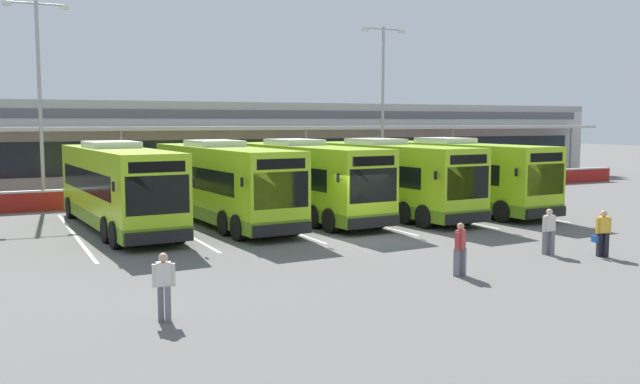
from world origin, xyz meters
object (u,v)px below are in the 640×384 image
Objects in this scene: coach_bus_leftmost at (118,188)px; pedestrian_in_dark_coat at (549,230)px; coach_bus_centre at (303,181)px; pedestrian_child at (164,284)px; lamp_post_west at (39,91)px; pedestrian_near_bin at (460,247)px; coach_bus_rightmost at (456,176)px; lamp_post_centre at (383,97)px; coach_bus_right_centre at (386,179)px; coach_bus_left_centre at (223,185)px; pedestrian_with_handbag at (603,232)px.

coach_bus_leftmost is 17.70m from pedestrian_in_dark_coat.
pedestrian_child is at bearing -125.30° from coach_bus_centre.
pedestrian_in_dark_coat is 0.15× the size of lamp_post_west.
pedestrian_near_bin is (-4.84, -1.31, 0.00)m from pedestrian_in_dark_coat.
coach_bus_centre is at bearing 174.12° from coach_bus_rightmost.
coach_bus_centre is at bearing -135.97° from lamp_post_centre.
pedestrian_near_bin is at bearing -126.77° from coach_bus_rightmost.
lamp_post_west is 1.00× the size of lamp_post_centre.
pedestrian_child and pedestrian_near_bin have the same top height.
pedestrian_in_dark_coat is at bearing 15.14° from pedestrian_near_bin.
pedestrian_child is 9.17m from pedestrian_near_bin.
coach_bus_right_centre is at bearing -34.63° from lamp_post_west.
coach_bus_right_centre is at bearing -4.18° from coach_bus_left_centre.
coach_bus_rightmost reaches higher than pedestrian_with_handbag.
coach_bus_rightmost is 1.12× the size of lamp_post_centre.
coach_bus_leftmost reaches higher than pedestrian_in_dark_coat.
coach_bus_leftmost is at bearing 178.67° from coach_bus_centre.
coach_bus_left_centre is 7.58× the size of pedestrian_child.
coach_bus_left_centre is 12.91m from lamp_post_west.
pedestrian_in_dark_coat is at bearing -56.80° from coach_bus_left_centre.
lamp_post_centre is (11.74, 23.92, 5.42)m from pedestrian_near_bin.
coach_bus_leftmost is 10.86m from lamp_post_west.
coach_bus_left_centre and coach_bus_rightmost have the same top height.
pedestrian_child is 24.77m from lamp_post_west.
pedestrian_near_bin is 0.15× the size of lamp_post_west.
coach_bus_rightmost is at bearing 53.23° from pedestrian_near_bin.
coach_bus_rightmost is at bearing -3.58° from coach_bus_leftmost.
pedestrian_with_handbag and pedestrian_in_dark_coat have the same top height.
coach_bus_centre is at bearing 170.23° from coach_bus_right_centre.
pedestrian_in_dark_coat is at bearing -72.66° from coach_bus_centre.
coach_bus_left_centre is 18.71m from lamp_post_centre.
coach_bus_left_centre is (4.61, -0.32, 0.00)m from coach_bus_leftmost.
coach_bus_left_centre is at bearing 125.07° from pedestrian_with_handbag.
pedestrian_in_dark_coat is 5.01m from pedestrian_near_bin.
pedestrian_in_dark_coat is (7.94, -12.13, -0.91)m from coach_bus_left_centre.
pedestrian_near_bin is 0.15× the size of lamp_post_centre.
lamp_post_west and lamp_post_centre have the same top height.
coach_bus_rightmost is 1.12× the size of lamp_post_west.
pedestrian_near_bin is at bearing -60.76° from coach_bus_leftmost.
pedestrian_near_bin is (7.70, -13.76, -0.91)m from coach_bus_leftmost.
lamp_post_centre is (21.75, 0.55, 0.00)m from lamp_post_west.
pedestrian_with_handbag is 15.37m from pedestrian_child.
pedestrian_with_handbag is 1.00× the size of pedestrian_near_bin.
coach_bus_leftmost is 12.98m from coach_bus_right_centre.
coach_bus_right_centre is (4.23, -0.73, 0.00)m from coach_bus_centre.
pedestrian_in_dark_coat is (-4.64, -11.38, -0.91)m from coach_bus_rightmost.
pedestrian_with_handbag is at bearing -104.70° from coach_bus_rightmost.
coach_bus_centre is (4.11, 0.12, 0.00)m from coach_bus_left_centre.
pedestrian_child is 32.79m from lamp_post_centre.
coach_bus_left_centre is 7.58× the size of pedestrian_near_bin.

